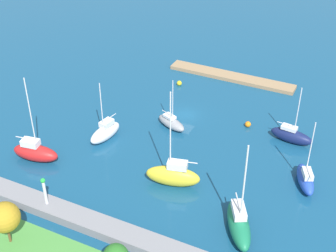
{
  "coord_description": "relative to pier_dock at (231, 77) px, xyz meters",
  "views": [
    {
      "loc": [
        -25.44,
        58.55,
        40.27
      ],
      "look_at": [
        0.0,
        5.96,
        1.5
      ],
      "focal_mm": 51.79,
      "sensor_mm": 36.0,
      "label": 1
    }
  ],
  "objects": [
    {
      "name": "harbor_beacon",
      "position": [
        8.36,
        41.19,
        2.99
      ],
      "size": [
        0.56,
        0.56,
        3.73
      ],
      "color": "silver",
      "rests_on": "breakwater"
    },
    {
      "name": "sailboat_green_by_breakwater",
      "position": [
        -13.1,
        34.59,
        0.98
      ],
      "size": [
        5.77,
        7.99,
        12.3
      ],
      "rotation": [
        0.0,
        0.0,
        2.07
      ],
      "color": "#19724C",
      "rests_on": "water"
    },
    {
      "name": "sailboat_yellow_off_beacon",
      "position": [
        -3.03,
        30.45,
        1.24
      ],
      "size": [
        7.19,
        3.71,
        13.49
      ],
      "rotation": [
        0.0,
        0.0,
        0.24
      ],
      "color": "yellow",
      "rests_on": "water"
    },
    {
      "name": "park_tree_center",
      "position": [
        8.39,
        47.54,
        4.09
      ],
      "size": [
        3.32,
        3.32,
        5.2
      ],
      "color": "brown",
      "rests_on": "shoreline_park"
    },
    {
      "name": "sailboat_navy_east_end",
      "position": [
        -14.15,
        14.59,
        0.76
      ],
      "size": [
        6.24,
        2.53,
        8.88
      ],
      "rotation": [
        0.0,
        0.0,
        3.03
      ],
      "color": "#141E4C",
      "rests_on": "water"
    },
    {
      "name": "pier_dock",
      "position": [
        0.0,
        0.0,
        0.0
      ],
      "size": [
        22.51,
        2.86,
        0.63
      ],
      "primitive_type": "cube",
      "color": "#997A56",
      "rests_on": "ground"
    },
    {
      "name": "sailboat_blue_lone_south",
      "position": [
        -18.08,
        23.28,
        0.74
      ],
      "size": [
        4.05,
        6.16,
        9.28
      ],
      "rotation": [
        0.0,
        0.0,
        5.13
      ],
      "color": "#2347B2",
      "rests_on": "water"
    },
    {
      "name": "mooring_buoy_orange",
      "position": [
        -7.44,
        13.56,
        0.13
      ],
      "size": [
        0.89,
        0.89,
        0.89
      ],
      "primitive_type": "sphere",
      "color": "orange",
      "rests_on": "water"
    },
    {
      "name": "sailboat_red_far_north",
      "position": [
        15.95,
        33.85,
        0.99
      ],
      "size": [
        6.8,
        3.37,
        12.6
      ],
      "rotation": [
        0.0,
        0.0,
        3.31
      ],
      "color": "red",
      "rests_on": "water"
    },
    {
      "name": "breakwater",
      "position": [
        2.44,
        41.19,
        0.26
      ],
      "size": [
        70.48,
        2.71,
        1.16
      ],
      "primitive_type": "cube",
      "color": "gray",
      "rests_on": "ground"
    },
    {
      "name": "water",
      "position": [
        2.44,
        14.68,
        -0.32
      ],
      "size": [
        160.0,
        160.0,
        0.0
      ],
      "primitive_type": "plane",
      "color": "navy",
      "rests_on": "ground"
    },
    {
      "name": "sailboat_gray_far_south",
      "position": [
        2.84,
        18.68,
        0.53
      ],
      "size": [
        5.55,
        3.7,
        8.03
      ],
      "rotation": [
        0.0,
        0.0,
        2.75
      ],
      "color": "gray",
      "rests_on": "water"
    },
    {
      "name": "sailboat_white_along_channel",
      "position": [
        10.11,
        25.48,
        0.85
      ],
      "size": [
        2.99,
        6.0,
        9.22
      ],
      "rotation": [
        0.0,
        0.0,
        1.4
      ],
      "color": "white",
      "rests_on": "water"
    },
    {
      "name": "mooring_buoy_yellow",
      "position": [
        7.21,
        6.31,
        0.11
      ],
      "size": [
        0.85,
        0.85,
        0.85
      ],
      "primitive_type": "sphere",
      "color": "yellow",
      "rests_on": "water"
    }
  ]
}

